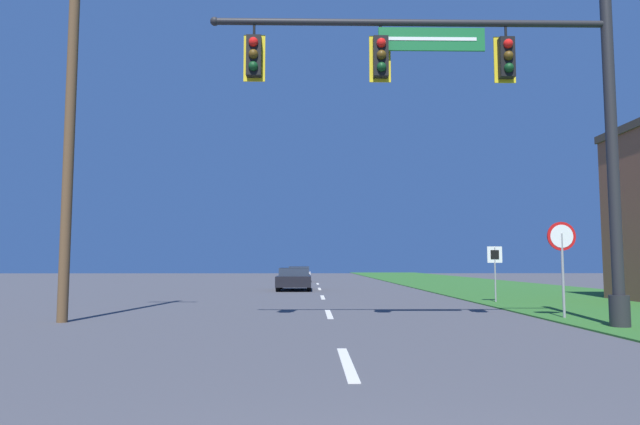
{
  "coord_description": "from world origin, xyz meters",
  "views": [
    {
      "loc": [
        -0.54,
        -2.43,
        1.46
      ],
      "look_at": [
        0.0,
        28.38,
        4.2
      ],
      "focal_mm": 32.0,
      "sensor_mm": 36.0,
      "label": 1
    }
  ],
  "objects_px": {
    "far_car": "(299,274)",
    "stop_sign": "(562,248)",
    "route_sign_post": "(495,261)",
    "utility_pole_near": "(71,104)",
    "car_ahead": "(294,279)",
    "signal_mast": "(500,111)"
  },
  "relations": [
    {
      "from": "signal_mast",
      "to": "far_car",
      "type": "xyz_separation_m",
      "value": [
        -5.24,
        32.76,
        -4.35
      ]
    },
    {
      "from": "car_ahead",
      "to": "route_sign_post",
      "type": "height_order",
      "value": "route_sign_post"
    },
    {
      "from": "car_ahead",
      "to": "stop_sign",
      "type": "distance_m",
      "value": 17.82
    },
    {
      "from": "route_sign_post",
      "to": "utility_pole_near",
      "type": "distance_m",
      "value": 15.09
    },
    {
      "from": "signal_mast",
      "to": "stop_sign",
      "type": "relative_size",
      "value": 3.79
    },
    {
      "from": "signal_mast",
      "to": "route_sign_post",
      "type": "relative_size",
      "value": 4.67
    },
    {
      "from": "stop_sign",
      "to": "far_car",
      "type": "bearing_deg",
      "value": 103.77
    },
    {
      "from": "signal_mast",
      "to": "car_ahead",
      "type": "xyz_separation_m",
      "value": [
        -5.23,
        18.26,
        -4.35
      ]
    },
    {
      "from": "far_car",
      "to": "stop_sign",
      "type": "bearing_deg",
      "value": -76.23
    },
    {
      "from": "stop_sign",
      "to": "route_sign_post",
      "type": "bearing_deg",
      "value": 88.24
    },
    {
      "from": "stop_sign",
      "to": "car_ahead",
      "type": "bearing_deg",
      "value": 114.94
    },
    {
      "from": "signal_mast",
      "to": "route_sign_post",
      "type": "height_order",
      "value": "signal_mast"
    },
    {
      "from": "stop_sign",
      "to": "utility_pole_near",
      "type": "height_order",
      "value": "utility_pole_near"
    },
    {
      "from": "signal_mast",
      "to": "route_sign_post",
      "type": "distance_m",
      "value": 9.23
    },
    {
      "from": "far_car",
      "to": "utility_pole_near",
      "type": "distance_m",
      "value": 32.02
    },
    {
      "from": "car_ahead",
      "to": "utility_pole_near",
      "type": "xyz_separation_m",
      "value": [
        -5.26,
        -16.7,
        4.91
      ]
    },
    {
      "from": "signal_mast",
      "to": "car_ahead",
      "type": "relative_size",
      "value": 2.25
    },
    {
      "from": "car_ahead",
      "to": "signal_mast",
      "type": "bearing_deg",
      "value": -74.0
    },
    {
      "from": "route_sign_post",
      "to": "utility_pole_near",
      "type": "xyz_separation_m",
      "value": [
        -12.94,
        -6.66,
        3.99
      ]
    },
    {
      "from": "far_car",
      "to": "stop_sign",
      "type": "xyz_separation_m",
      "value": [
        7.5,
        -30.62,
        1.26
      ]
    },
    {
      "from": "utility_pole_near",
      "to": "stop_sign",
      "type": "bearing_deg",
      "value": 2.62
    },
    {
      "from": "car_ahead",
      "to": "utility_pole_near",
      "type": "bearing_deg",
      "value": -107.49
    }
  ]
}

